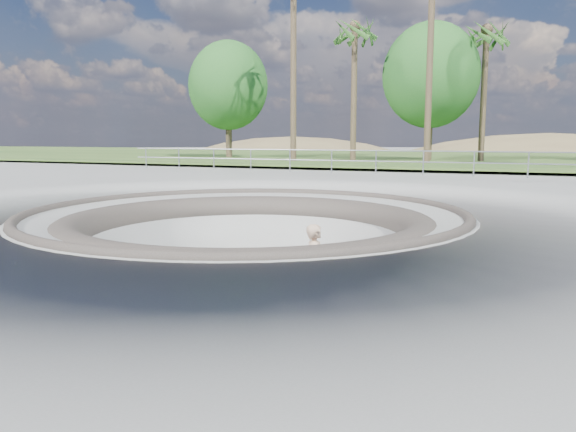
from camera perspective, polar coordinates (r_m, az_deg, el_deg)
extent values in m
plane|color=#9C9B97|center=(13.18, -4.22, 0.39)|extent=(180.00, 180.00, 0.00)
torus|color=#9C9B97|center=(13.59, -4.13, -8.00)|extent=(14.00, 14.00, 4.00)
cylinder|color=#9C9B97|center=(13.57, -4.13, -7.80)|extent=(6.60, 6.60, 0.10)
torus|color=#4F473F|center=(13.18, -4.21, 0.30)|extent=(10.24, 10.24, 0.24)
torus|color=#4F473F|center=(13.24, -4.20, -1.54)|extent=(8.91, 8.91, 0.81)
cube|color=#305221|center=(46.01, 15.77, 5.84)|extent=(180.00, 36.00, 0.12)
ellipsoid|color=brown|center=(72.71, 0.40, 1.58)|extent=(50.40, 36.00, 23.40)
ellipsoid|color=brown|center=(72.26, 24.57, -0.33)|extent=(61.60, 44.00, 28.60)
cylinder|color=#909398|center=(24.35, 8.95, 6.58)|extent=(25.00, 0.05, 0.05)
cylinder|color=#909398|center=(24.37, 8.93, 5.53)|extent=(25.00, 0.05, 0.05)
cube|color=olive|center=(12.01, 2.80, -9.30)|extent=(0.78, 0.23, 0.02)
cylinder|color=#B8B8BD|center=(12.02, 2.79, -9.45)|extent=(0.04, 0.16, 0.03)
cylinder|color=#B8B8BD|center=(12.02, 2.79, -9.45)|extent=(0.04, 0.16, 0.03)
cylinder|color=beige|center=(12.02, 2.79, -9.49)|extent=(0.06, 0.03, 0.06)
cylinder|color=beige|center=(12.02, 2.79, -9.49)|extent=(0.06, 0.03, 0.06)
cylinder|color=beige|center=(12.02, 2.79, -9.49)|extent=(0.06, 0.03, 0.06)
cylinder|color=beige|center=(12.02, 2.79, -9.49)|extent=(0.06, 0.03, 0.06)
imported|color=tan|center=(11.78, 2.83, -5.13)|extent=(0.64, 0.76, 1.78)
cylinder|color=brown|center=(34.96, 0.56, 14.72)|extent=(0.36, 0.36, 11.29)
cylinder|color=brown|center=(35.96, 6.71, 12.18)|extent=(0.36, 0.36, 8.41)
cylinder|color=brown|center=(33.29, 14.27, 16.46)|extent=(0.36, 0.36, 13.17)
cylinder|color=brown|center=(36.57, 19.25, 11.40)|extent=(0.36, 0.36, 8.00)
cylinder|color=brown|center=(41.57, -6.05, 9.20)|extent=(0.44, 0.44, 4.90)
ellipsoid|color=#216123|center=(41.72, -6.10, 13.04)|extent=(5.85, 5.32, 6.38)
cylinder|color=brown|center=(36.83, 14.15, 9.25)|extent=(0.44, 0.44, 5.02)
ellipsoid|color=#216123|center=(37.02, 14.30, 13.70)|extent=(6.00, 5.45, 6.54)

